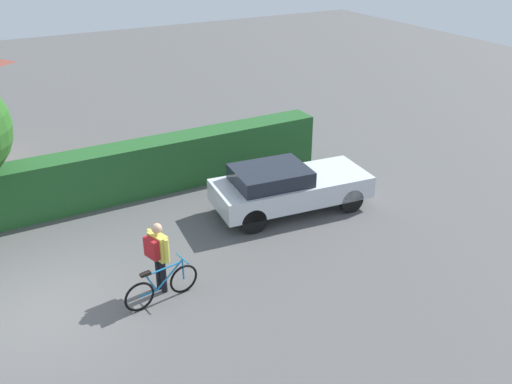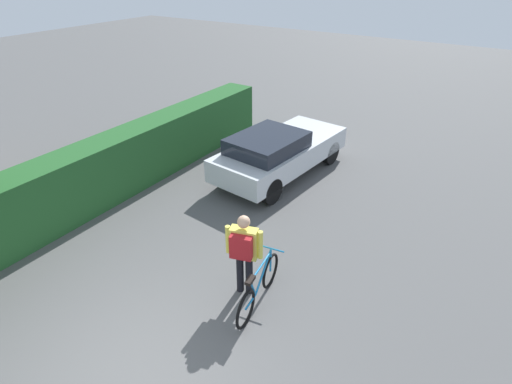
# 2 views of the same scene
# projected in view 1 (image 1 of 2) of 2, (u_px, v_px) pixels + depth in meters

# --- Properties ---
(ground_plane) EXTENTS (60.00, 60.00, 0.00)m
(ground_plane) POSITION_uv_depth(u_px,v_px,m) (42.00, 314.00, 11.28)
(ground_plane) COLOR #505050
(hedge_row) EXTENTS (18.37, 0.90, 1.52)m
(hedge_row) POSITION_uv_depth(u_px,v_px,m) (6.00, 196.00, 14.35)
(hedge_row) COLOR #225526
(hedge_row) RESTS_ON ground
(parked_car_near) EXTENTS (4.37, 2.12, 1.33)m
(parked_car_near) POSITION_uv_depth(u_px,v_px,m) (287.00, 186.00, 14.96)
(parked_car_near) COLOR silver
(parked_car_near) RESTS_ON ground
(bicycle) EXTENTS (1.68, 0.50, 0.86)m
(bicycle) POSITION_uv_depth(u_px,v_px,m) (162.00, 286.00, 11.52)
(bicycle) COLOR black
(bicycle) RESTS_ON ground
(person_rider) EXTENTS (0.45, 0.64, 1.63)m
(person_rider) POSITION_uv_depth(u_px,v_px,m) (158.00, 251.00, 11.57)
(person_rider) COLOR black
(person_rider) RESTS_ON ground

